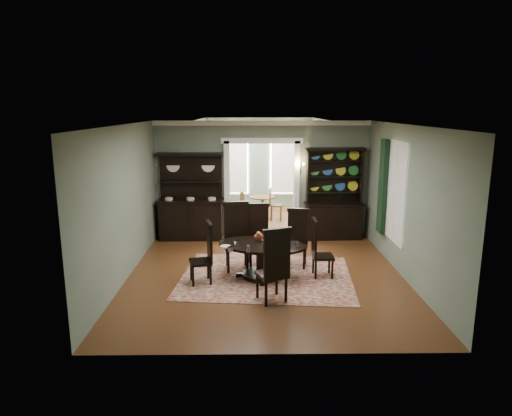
{
  "coord_description": "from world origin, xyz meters",
  "views": [
    {
      "loc": [
        -0.3,
        -8.69,
        3.32
      ],
      "look_at": [
        -0.18,
        0.6,
        1.27
      ],
      "focal_mm": 32.0,
      "sensor_mm": 36.0,
      "label": 1
    }
  ],
  "objects_px": {
    "dining_table": "(262,254)",
    "welsh_dresser": "(334,206)",
    "parlor_table": "(262,204)",
    "sideboard": "(191,209)"
  },
  "relations": [
    {
      "from": "dining_table",
      "to": "parlor_table",
      "type": "height_order",
      "value": "parlor_table"
    },
    {
      "from": "dining_table",
      "to": "parlor_table",
      "type": "distance_m",
      "value": 4.87
    },
    {
      "from": "sideboard",
      "to": "welsh_dresser",
      "type": "relative_size",
      "value": 0.95
    },
    {
      "from": "parlor_table",
      "to": "dining_table",
      "type": "bearing_deg",
      "value": -91.67
    },
    {
      "from": "dining_table",
      "to": "sideboard",
      "type": "height_order",
      "value": "sideboard"
    },
    {
      "from": "dining_table",
      "to": "sideboard",
      "type": "bearing_deg",
      "value": 138.12
    },
    {
      "from": "sideboard",
      "to": "welsh_dresser",
      "type": "xyz_separation_m",
      "value": [
        3.67,
        0.0,
        0.07
      ]
    },
    {
      "from": "dining_table",
      "to": "welsh_dresser",
      "type": "distance_m",
      "value": 3.43
    },
    {
      "from": "parlor_table",
      "to": "welsh_dresser",
      "type": "bearing_deg",
      "value": -49.06
    },
    {
      "from": "sideboard",
      "to": "parlor_table",
      "type": "bearing_deg",
      "value": 47.61
    }
  ]
}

